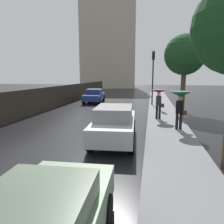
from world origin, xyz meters
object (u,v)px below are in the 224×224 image
(car_silver_far_ahead, at_px, (114,123))
(traffic_light, at_px, (153,68))
(pedestrian_with_umbrella_far, at_px, (180,98))
(pedestrian_with_umbrella_near, at_px, (159,96))
(car_blue_near_kerb, at_px, (94,96))
(street_tree_mid, at_px, (185,55))

(car_silver_far_ahead, bearing_deg, traffic_light, 77.93)
(car_silver_far_ahead, xyz_separation_m, pedestrian_with_umbrella_far, (2.94, 2.05, 0.92))
(pedestrian_with_umbrella_near, height_order, traffic_light, traffic_light)
(car_blue_near_kerb, relative_size, traffic_light, 0.92)
(car_blue_near_kerb, bearing_deg, street_tree_mid, 148.53)
(traffic_light, height_order, street_tree_mid, street_tree_mid)
(car_silver_far_ahead, distance_m, pedestrian_with_umbrella_near, 5.08)
(car_silver_far_ahead, height_order, pedestrian_with_umbrella_far, pedestrian_with_umbrella_far)
(car_silver_far_ahead, distance_m, street_tree_mid, 10.18)
(car_blue_near_kerb, xyz_separation_m, traffic_light, (6.05, -1.71, 2.75))
(pedestrian_with_umbrella_near, xyz_separation_m, street_tree_mid, (1.96, 4.07, 2.78))
(car_silver_far_ahead, bearing_deg, street_tree_mid, 61.53)
(street_tree_mid, bearing_deg, traffic_light, 131.37)
(pedestrian_with_umbrella_far, xyz_separation_m, street_tree_mid, (1.03, 6.62, 2.65))
(car_blue_near_kerb, xyz_separation_m, pedestrian_with_umbrella_far, (7.36, -10.99, 0.98))
(pedestrian_with_umbrella_far, bearing_deg, car_silver_far_ahead, -130.88)
(car_silver_far_ahead, height_order, pedestrian_with_umbrella_near, pedestrian_with_umbrella_near)
(car_silver_far_ahead, xyz_separation_m, traffic_light, (1.63, 11.32, 2.68))
(car_blue_near_kerb, distance_m, car_silver_far_ahead, 13.76)
(pedestrian_with_umbrella_near, height_order, street_tree_mid, street_tree_mid)
(street_tree_mid, bearing_deg, car_silver_far_ahead, -114.57)
(car_blue_near_kerb, height_order, traffic_light, traffic_light)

